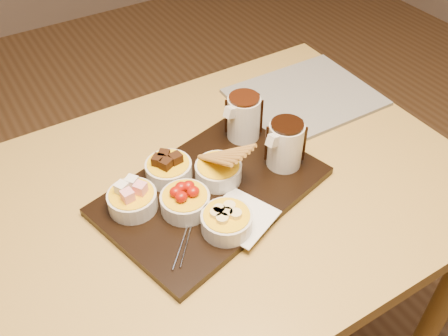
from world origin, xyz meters
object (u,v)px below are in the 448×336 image
bowl_strawberries (185,203)px  pitcher_milk_chocolate (244,118)px  pitcher_dark_chocolate (285,145)px  serving_board (212,191)px  newspaper (305,97)px  dining_table (202,225)px

bowl_strawberries → pitcher_milk_chocolate: bearing=30.8°
bowl_strawberries → pitcher_dark_chocolate: size_ratio=0.95×
pitcher_dark_chocolate → pitcher_milk_chocolate: bearing=85.6°
bowl_strawberries → pitcher_dark_chocolate: 0.25m
serving_board → pitcher_dark_chocolate: 0.19m
serving_board → newspaper: bearing=9.6°
bowl_strawberries → pitcher_milk_chocolate: size_ratio=0.95×
dining_table → pitcher_milk_chocolate: 0.26m
bowl_strawberries → dining_table: bearing=34.0°
dining_table → serving_board: size_ratio=2.61×
pitcher_milk_chocolate → newspaper: 0.25m
dining_table → newspaper: 0.46m
serving_board → bowl_strawberries: bearing=-176.4°
pitcher_dark_chocolate → bowl_strawberries: bearing=167.3°
dining_table → newspaper: bearing=21.5°
serving_board → pitcher_milk_chocolate: (0.15, 0.11, 0.06)m
dining_table → pitcher_dark_chocolate: 0.26m
pitcher_milk_chocolate → newspaper: size_ratio=0.29×
pitcher_dark_chocolate → newspaper: size_ratio=0.29×
dining_table → pitcher_dark_chocolate: bearing=-8.1°
dining_table → pitcher_milk_chocolate: (0.17, 0.10, 0.17)m
pitcher_milk_chocolate → pitcher_dark_chocolate: bearing=-94.4°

